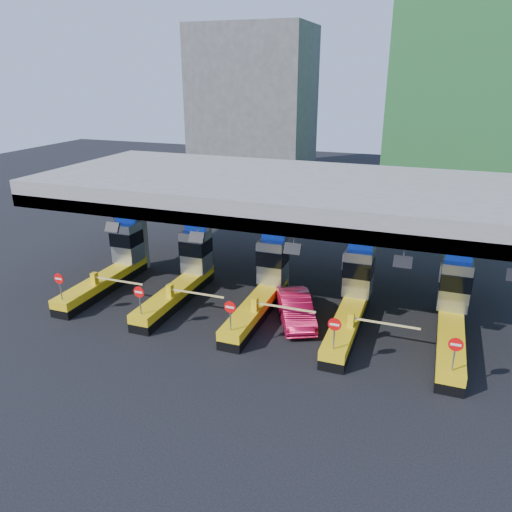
% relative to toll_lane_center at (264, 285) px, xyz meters
% --- Properties ---
extents(ground, '(120.00, 120.00, 0.00)m').
position_rel_toll_lane_center_xyz_m(ground, '(-0.00, -0.28, -1.40)').
color(ground, black).
rests_on(ground, ground).
extents(toll_canopy, '(28.00, 12.09, 7.00)m').
position_rel_toll_lane_center_xyz_m(toll_canopy, '(-0.00, 2.59, 4.74)').
color(toll_canopy, slate).
rests_on(toll_canopy, ground).
extents(toll_lane_far_left, '(4.43, 8.00, 4.16)m').
position_rel_toll_lane_center_xyz_m(toll_lane_far_left, '(-10.00, 0.00, 0.00)').
color(toll_lane_far_left, black).
rests_on(toll_lane_far_left, ground).
extents(toll_lane_left, '(4.43, 8.00, 4.16)m').
position_rel_toll_lane_center_xyz_m(toll_lane_left, '(-5.00, 0.00, 0.00)').
color(toll_lane_left, black).
rests_on(toll_lane_left, ground).
extents(toll_lane_center, '(4.43, 8.00, 4.16)m').
position_rel_toll_lane_center_xyz_m(toll_lane_center, '(0.00, 0.00, 0.00)').
color(toll_lane_center, black).
rests_on(toll_lane_center, ground).
extents(toll_lane_right, '(4.43, 8.00, 4.16)m').
position_rel_toll_lane_center_xyz_m(toll_lane_right, '(5.00, 0.00, 0.00)').
color(toll_lane_right, black).
rests_on(toll_lane_right, ground).
extents(toll_lane_far_right, '(4.43, 8.00, 4.16)m').
position_rel_toll_lane_center_xyz_m(toll_lane_far_right, '(10.00, 0.00, 0.00)').
color(toll_lane_far_right, black).
rests_on(toll_lane_far_right, ground).
extents(bg_building_scaffold, '(18.00, 12.00, 28.00)m').
position_rel_toll_lane_center_xyz_m(bg_building_scaffold, '(12.00, 31.72, 12.60)').
color(bg_building_scaffold, '#1E5926').
rests_on(bg_building_scaffold, ground).
extents(bg_building_concrete, '(14.00, 10.00, 18.00)m').
position_rel_toll_lane_center_xyz_m(bg_building_concrete, '(-14.00, 35.72, 7.60)').
color(bg_building_concrete, '#4C4C49').
rests_on(bg_building_concrete, ground).
extents(red_car, '(3.42, 4.89, 1.53)m').
position_rel_toll_lane_center_xyz_m(red_car, '(2.16, -1.10, -0.63)').
color(red_car, '#A20C2F').
rests_on(red_car, ground).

